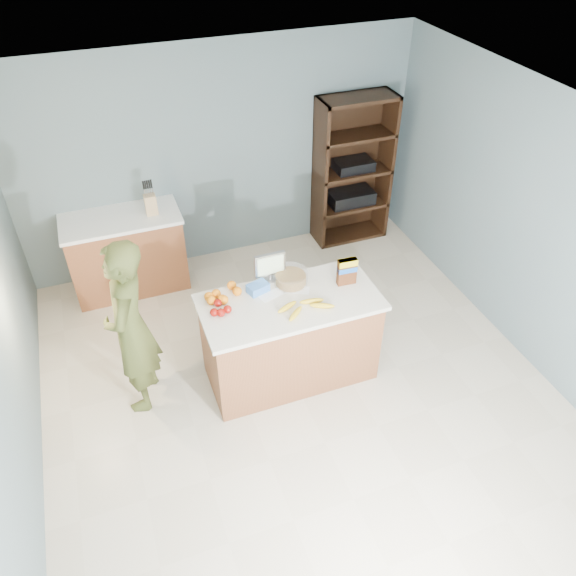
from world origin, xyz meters
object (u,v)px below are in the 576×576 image
object	(u,v)px
counter_peninsula	(290,341)
person	(131,329)
cereal_box	(347,270)
tv	(270,266)
shelving_unit	(351,172)

from	to	relation	value
counter_peninsula	person	size ratio (longest dim) A/B	0.93
counter_peninsula	cereal_box	bearing A→B (deg)	5.46
tv	cereal_box	bearing A→B (deg)	-24.40
counter_peninsula	shelving_unit	world-z (taller)	shelving_unit
counter_peninsula	tv	size ratio (longest dim) A/B	5.53
counter_peninsula	tv	xyz separation A→B (m)	(-0.06, 0.33, 0.64)
tv	shelving_unit	bearing A→B (deg)	46.75
person	cereal_box	distance (m)	1.90
shelving_unit	cereal_box	world-z (taller)	shelving_unit
counter_peninsula	tv	distance (m)	0.73
shelving_unit	cereal_box	distance (m)	2.24
shelving_unit	person	distance (m)	3.43
shelving_unit	cereal_box	size ratio (longest dim) A/B	7.02
shelving_unit	person	xyz separation A→B (m)	(-2.88, -1.86, -0.03)
shelving_unit	person	world-z (taller)	shelving_unit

